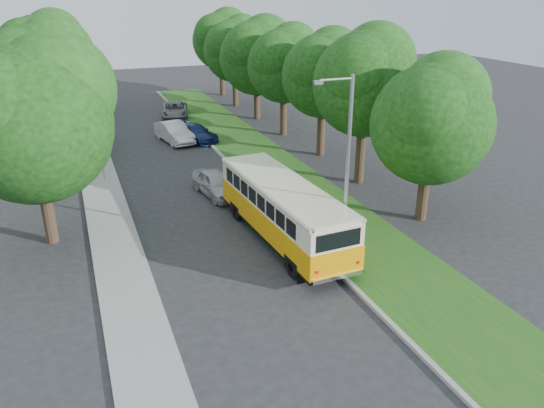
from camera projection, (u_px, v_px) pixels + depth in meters
name	position (u px, v px, depth m)	size (l,w,h in m)	color
ground	(231.00, 252.00, 23.89)	(120.00, 120.00, 0.00)	#272729
curb	(267.00, 201.00, 29.37)	(0.20, 70.00, 0.15)	gray
grass_verge	(306.00, 195.00, 30.16)	(4.50, 70.00, 0.13)	#1D5516
sidewalk	(110.00, 224.00, 26.58)	(2.20, 70.00, 0.12)	gray
treeline	(197.00, 63.00, 38.19)	(24.27, 41.91, 9.46)	#332319
lamppost_near	(346.00, 165.00, 21.47)	(1.71, 0.16, 8.00)	gray
lamppost_far	(89.00, 102.00, 34.55)	(1.71, 0.16, 7.50)	gray
warning_sign	(101.00, 154.00, 32.06)	(0.56, 0.10, 2.50)	gray
vintage_bus	(283.00, 212.00, 24.41)	(2.53, 9.81, 2.92)	#FFA408
car_silver	(217.00, 183.00, 30.13)	(1.67, 4.14, 1.41)	#AFAEB3
car_white	(174.00, 132.00, 40.41)	(1.60, 4.60, 1.52)	silver
car_blue	(195.00, 133.00, 40.72)	(1.82, 4.47, 1.30)	navy
car_grey	(175.00, 110.00, 48.02)	(2.26, 4.90, 1.36)	slate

